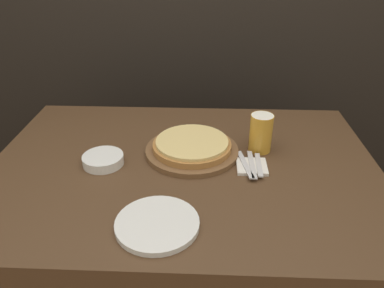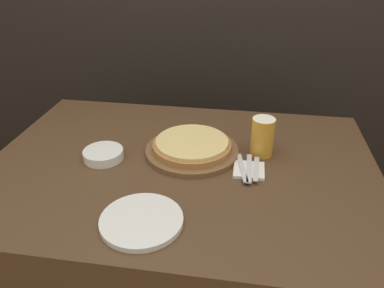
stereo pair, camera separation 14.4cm
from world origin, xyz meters
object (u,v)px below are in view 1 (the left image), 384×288
side_bowl (103,160)px  dinner_knife (252,164)px  spoon (259,165)px  fork (245,164)px  dinner_plate (157,224)px  pizza_on_board (192,147)px  beer_glass (261,131)px

side_bowl → dinner_knife: bearing=-0.4°
side_bowl → spoon: bearing=-0.4°
fork → dinner_knife: same height
side_bowl → dinner_knife: size_ratio=0.81×
dinner_plate → fork: 0.43m
spoon → pizza_on_board: bearing=158.5°
pizza_on_board → beer_glass: beer_glass is taller
side_bowl → spoon: (0.57, -0.00, -0.00)m
side_bowl → fork: (0.52, -0.00, -0.00)m
dinner_plate → spoon: size_ratio=1.56×
pizza_on_board → dinner_plate: size_ratio=1.46×
fork → dinner_plate: bearing=-130.6°
pizza_on_board → dinner_plate: pizza_on_board is taller
pizza_on_board → side_bowl: size_ratio=2.40×
dinner_plate → side_bowl: bearing=126.2°
beer_glass → side_bowl: (-0.59, -0.13, -0.06)m
pizza_on_board → spoon: 0.27m
beer_glass → dinner_knife: beer_glass is taller
side_bowl → dinner_knife: (0.55, -0.00, -0.00)m
pizza_on_board → fork: pizza_on_board is taller
beer_glass → side_bowl: 0.61m
dinner_plate → dinner_knife: 0.45m
fork → spoon: (0.05, 0.00, 0.00)m
beer_glass → dinner_plate: (-0.35, -0.46, -0.07)m
fork → side_bowl: bearing=179.6°
fork → beer_glass: bearing=63.3°
dinner_knife → beer_glass: bearing=72.5°
beer_glass → fork: size_ratio=0.80×
dinner_plate → pizza_on_board: bearing=78.9°
fork → dinner_knife: 0.03m
pizza_on_board → dinner_knife: bearing=-23.7°
dinner_plate → side_bowl: size_ratio=1.64×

